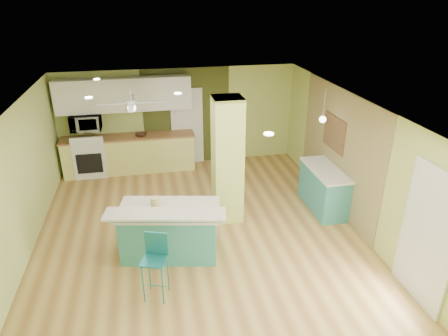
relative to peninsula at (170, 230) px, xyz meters
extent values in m
cube|color=olive|center=(0.57, 0.50, -0.48)|extent=(6.00, 7.00, 0.01)
cube|color=white|center=(0.57, 0.50, 2.03)|extent=(6.00, 7.00, 0.01)
cube|color=#B9C76B|center=(0.57, 4.01, 0.77)|extent=(6.00, 0.01, 2.50)
cube|color=#B9C76B|center=(0.57, -3.00, 0.77)|extent=(6.00, 0.01, 2.50)
cube|color=#B9C76B|center=(-2.43, 0.50, 0.77)|extent=(0.01, 7.00, 2.50)
cube|color=#B9C76B|center=(3.58, 0.50, 0.77)|extent=(0.01, 7.00, 2.50)
cube|color=olive|center=(3.56, 1.10, 0.77)|extent=(0.02, 3.40, 2.50)
cube|color=#3F451B|center=(0.77, 3.99, 0.77)|extent=(2.20, 0.02, 2.50)
cube|color=white|center=(0.77, 3.96, 0.52)|extent=(0.82, 0.05, 2.00)
cube|color=silver|center=(3.54, -1.80, 0.57)|extent=(0.04, 1.08, 2.10)
cube|color=#BBCB5E|center=(1.22, 1.00, 0.77)|extent=(0.55, 0.55, 2.50)
cube|color=#DEDE74|center=(-0.73, 3.70, -0.03)|extent=(3.20, 0.60, 0.90)
cube|color=brown|center=(-0.73, 3.70, 0.44)|extent=(3.25, 0.63, 0.04)
cube|color=white|center=(-1.68, 3.70, -0.03)|extent=(0.76, 0.64, 0.90)
cube|color=black|center=(-1.68, 3.37, -0.06)|extent=(0.59, 0.02, 0.50)
cube|color=white|center=(-1.68, 3.40, 0.51)|extent=(0.76, 0.06, 0.18)
cube|color=white|center=(-0.73, 3.82, 1.47)|extent=(3.20, 0.34, 0.80)
imported|color=silver|center=(-1.68, 3.70, 0.87)|extent=(0.70, 0.48, 0.39)
cylinder|color=silver|center=(-0.53, 2.50, 1.82)|extent=(0.03, 0.03, 0.40)
cylinder|color=silver|center=(-0.53, 2.50, 1.62)|extent=(0.24, 0.24, 0.10)
sphere|color=white|center=(-0.53, 2.50, 1.50)|extent=(0.18, 0.18, 0.18)
cylinder|color=white|center=(3.22, 1.25, 1.71)|extent=(0.01, 0.01, 0.62)
sphere|color=white|center=(3.22, 1.25, 1.40)|extent=(0.14, 0.14, 0.14)
cube|color=brown|center=(3.54, 1.30, 1.07)|extent=(0.03, 0.90, 0.70)
cube|color=teal|center=(0.00, 0.02, -0.05)|extent=(1.73, 1.10, 0.85)
cube|color=beige|center=(0.00, 0.02, 0.40)|extent=(1.84, 1.21, 0.05)
cube|color=teal|center=(-0.07, -0.35, 0.48)|extent=(1.80, 0.48, 0.12)
cube|color=beige|center=(-0.07, -0.35, 0.54)|extent=(1.97, 0.77, 0.04)
cylinder|color=teal|center=(-0.48, -1.14, -0.15)|extent=(0.02, 0.02, 0.66)
cylinder|color=teal|center=(-0.20, -1.24, -0.15)|extent=(0.02, 0.02, 0.66)
cylinder|color=teal|center=(-0.38, -0.86, -0.15)|extent=(0.02, 0.02, 0.66)
cylinder|color=teal|center=(-0.10, -0.96, -0.15)|extent=(0.02, 0.02, 0.66)
cube|color=teal|center=(-0.29, -1.05, 0.19)|extent=(0.44, 0.44, 0.03)
cube|color=teal|center=(-0.24, -0.90, 0.39)|extent=(0.34, 0.14, 0.37)
cube|color=teal|center=(3.27, 0.98, -0.04)|extent=(0.56, 1.35, 0.87)
cube|color=white|center=(3.27, 0.98, 0.41)|extent=(0.60, 1.41, 0.04)
imported|color=#3D2318|center=(-0.41, 3.64, 0.50)|extent=(0.31, 0.31, 0.07)
cylinder|color=gold|center=(-0.21, 0.15, 0.50)|extent=(0.15, 0.15, 0.16)
camera|label=1|loc=(-0.22, -5.88, 3.82)|focal=32.00mm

